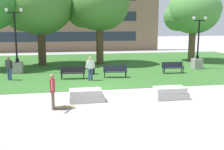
{
  "coord_description": "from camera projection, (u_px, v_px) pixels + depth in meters",
  "views": [
    {
      "loc": [
        -2.05,
        -15.49,
        3.98
      ],
      "look_at": [
        0.58,
        -1.4,
        1.2
      ],
      "focal_mm": 42.0,
      "sensor_mm": 36.0,
      "label": 1
    }
  ],
  "objects": [
    {
      "name": "tree_far_left",
      "position": [
        99.0,
        6.0,
        25.71
      ],
      "size": [
        6.06,
        5.77,
        8.23
      ],
      "color": "#4C3823",
      "rests_on": "grass_lawn"
    },
    {
      "name": "concrete_block_left",
      "position": [
        170.0,
        93.0,
        14.24
      ],
      "size": [
        1.8,
        0.9,
        0.64
      ],
      "color": "#BCB7B2",
      "rests_on": "ground"
    },
    {
      "name": "grass_lawn",
      "position": [
        85.0,
        65.0,
        25.72
      ],
      "size": [
        40.0,
        20.0,
        0.02
      ],
      "primitive_type": "cube",
      "color": "#336628",
      "rests_on": "ground"
    },
    {
      "name": "skateboard",
      "position": [
        64.0,
        107.0,
        12.57
      ],
      "size": [
        1.03,
        0.27,
        0.14
      ],
      "color": "olive",
      "rests_on": "ground"
    },
    {
      "name": "park_bench_near_right",
      "position": [
        73.0,
        72.0,
        19.32
      ],
      "size": [
        1.84,
        0.68,
        0.9
      ],
      "color": "black",
      "rests_on": "grass_lawn"
    },
    {
      "name": "park_bench_far_right",
      "position": [
        173.0,
        67.0,
        21.58
      ],
      "size": [
        1.82,
        0.61,
        0.9
      ],
      "color": "#1E232D",
      "rests_on": "grass_lawn"
    },
    {
      "name": "trash_bin",
      "position": [
        92.0,
        68.0,
        21.1
      ],
      "size": [
        0.49,
        0.49,
        0.96
      ],
      "color": "black",
      "rests_on": "grass_lawn"
    },
    {
      "name": "building_facade_distant",
      "position": [
        64.0,
        8.0,
        38.22
      ],
      "size": [
        28.62,
        1.03,
        12.57
      ],
      "color": "#8E6B56",
      "rests_on": "ground"
    },
    {
      "name": "lamp_post_left",
      "position": [
        17.0,
        60.0,
        21.48
      ],
      "size": [
        1.32,
        0.8,
        5.36
      ],
      "color": "gray",
      "rests_on": "grass_lawn"
    },
    {
      "name": "lamp_post_center",
      "position": [
        197.0,
        58.0,
        23.64
      ],
      "size": [
        1.32,
        0.8,
        4.78
      ],
      "color": "gray",
      "rests_on": "grass_lawn"
    },
    {
      "name": "person_bystander_far_lawn",
      "position": [
        90.0,
        67.0,
        18.65
      ],
      "size": [
        0.72,
        0.32,
        1.71
      ],
      "color": "#384C7A",
      "rests_on": "grass_lawn"
    },
    {
      "name": "park_bench_near_left",
      "position": [
        115.0,
        70.0,
        19.86
      ],
      "size": [
        1.86,
        0.78,
        0.9
      ],
      "color": "#1E232D",
      "rests_on": "grass_lawn"
    },
    {
      "name": "person_skateboarder",
      "position": [
        53.0,
        89.0,
        12.3
      ],
      "size": [
        0.26,
        1.33,
        1.71
      ],
      "color": "brown",
      "rests_on": "ground"
    },
    {
      "name": "ground_plane",
      "position": [
        99.0,
        90.0,
        16.07
      ],
      "size": [
        140.0,
        140.0,
        0.0
      ],
      "primitive_type": "plane",
      "color": "#A3A09B"
    },
    {
      "name": "tree_near_right",
      "position": [
        39.0,
        8.0,
        24.71
      ],
      "size": [
        6.4,
        6.09,
        8.16
      ],
      "color": "#42301E",
      "rests_on": "grass_lawn"
    },
    {
      "name": "person_bystander_near_lawn",
      "position": [
        9.0,
        67.0,
        18.71
      ],
      "size": [
        0.62,
        0.42,
        1.71
      ],
      "color": "#384C7A",
      "rests_on": "grass_lawn"
    },
    {
      "name": "tree_far_right",
      "position": [
        193.0,
        12.0,
        27.86
      ],
      "size": [
        5.83,
        5.55,
        7.68
      ],
      "color": "brown",
      "rests_on": "grass_lawn"
    },
    {
      "name": "concrete_block_center",
      "position": [
        86.0,
        96.0,
        13.73
      ],
      "size": [
        1.8,
        0.9,
        0.64
      ],
      "color": "#BCB7B2",
      "rests_on": "ground"
    }
  ]
}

